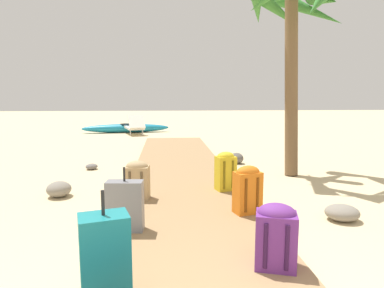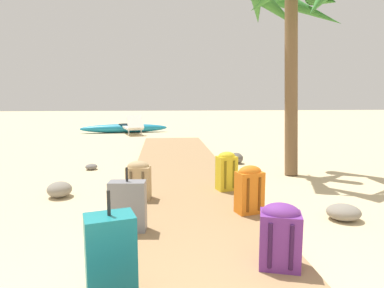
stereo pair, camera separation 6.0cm
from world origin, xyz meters
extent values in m
plane|color=#D1BA8C|center=(0.00, 4.33, 0.00)|extent=(60.00, 60.00, 0.00)
cube|color=#9E7A51|center=(0.00, 5.41, 0.04)|extent=(1.82, 10.82, 0.08)
cube|color=orange|center=(0.71, 3.14, 0.34)|extent=(0.36, 0.28, 0.52)
ellipsoid|color=orange|center=(0.71, 3.14, 0.60)|extent=(0.35, 0.27, 0.16)
cylinder|color=#70380C|center=(0.66, 3.02, 0.34)|extent=(0.04, 0.04, 0.41)
cylinder|color=#70380C|center=(0.82, 3.07, 0.34)|extent=(0.04, 0.04, 0.41)
cube|color=#197A7F|center=(-0.72, 1.41, 0.40)|extent=(0.39, 0.32, 0.64)
cylinder|color=black|center=(-0.72, 1.41, 0.80)|extent=(0.02, 0.02, 0.17)
cube|color=#6B2D84|center=(0.62, 1.79, 0.32)|extent=(0.39, 0.34, 0.47)
ellipsoid|color=#6B2D84|center=(0.62, 1.79, 0.55)|extent=(0.37, 0.32, 0.17)
cylinder|color=#351642|center=(0.51, 1.70, 0.32)|extent=(0.04, 0.04, 0.38)
cylinder|color=#351642|center=(0.67, 1.65, 0.32)|extent=(0.04, 0.04, 0.38)
cube|color=slate|center=(-0.73, 2.70, 0.35)|extent=(0.40, 0.22, 0.54)
cylinder|color=black|center=(-0.73, 2.70, 0.70)|extent=(0.02, 0.02, 0.15)
cube|color=gold|center=(0.63, 4.19, 0.34)|extent=(0.33, 0.28, 0.52)
ellipsoid|color=gold|center=(0.63, 4.19, 0.60)|extent=(0.32, 0.27, 0.14)
cylinder|color=#6D5E11|center=(0.58, 4.06, 0.34)|extent=(0.04, 0.04, 0.42)
cylinder|color=#6D5E11|center=(0.72, 4.10, 0.34)|extent=(0.04, 0.04, 0.42)
cube|color=tan|center=(-0.69, 3.84, 0.31)|extent=(0.35, 0.27, 0.46)
ellipsoid|color=tan|center=(-0.69, 3.84, 0.54)|extent=(0.33, 0.26, 0.16)
cylinder|color=brown|center=(-0.78, 3.73, 0.31)|extent=(0.04, 0.04, 0.37)
cylinder|color=brown|center=(-0.62, 3.71, 0.31)|extent=(0.04, 0.04, 0.37)
cylinder|color=brown|center=(2.12, 5.54, 1.71)|extent=(0.24, 0.61, 3.42)
cone|color=#387A33|center=(2.61, 6.16, 3.27)|extent=(1.45, 1.25, 1.05)
cone|color=#387A33|center=(1.95, 6.13, 3.26)|extent=(1.29, 0.68, 0.92)
cone|color=#387A33|center=(1.47, 5.77, 3.29)|extent=(0.80, 1.46, 0.87)
cube|color=white|center=(-1.55, 12.83, 0.26)|extent=(0.97, 1.51, 0.08)
cube|color=white|center=(-1.38, 12.26, 0.54)|extent=(0.71, 0.64, 0.50)
cylinder|color=silver|center=(-1.94, 13.29, 0.11)|extent=(0.04, 0.04, 0.22)
cylinder|color=silver|center=(-1.48, 13.43, 0.11)|extent=(0.04, 0.04, 0.22)
cylinder|color=silver|center=(-1.62, 12.22, 0.11)|extent=(0.04, 0.04, 0.22)
cylinder|color=silver|center=(-1.16, 12.36, 0.11)|extent=(0.04, 0.04, 0.22)
ellipsoid|color=teal|center=(-1.92, 13.43, 0.18)|extent=(3.62, 0.97, 0.36)
torus|color=black|center=(-1.92, 13.43, 0.34)|extent=(0.55, 0.55, 0.05)
ellipsoid|color=slate|center=(-1.83, 6.23, 0.06)|extent=(0.32, 0.33, 0.12)
ellipsoid|color=#5B5651|center=(1.32, 6.61, 0.12)|extent=(0.35, 0.40, 0.24)
ellipsoid|color=gray|center=(1.87, 3.00, 0.10)|extent=(0.48, 0.45, 0.20)
ellipsoid|color=gray|center=(-1.91, 4.30, 0.12)|extent=(0.43, 0.46, 0.23)
camera|label=1|loc=(-0.29, -0.84, 1.52)|focal=31.71mm
camera|label=2|loc=(-0.35, -0.84, 1.52)|focal=31.71mm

